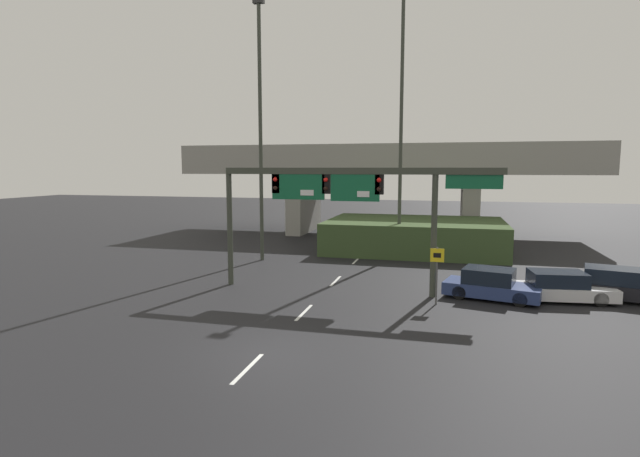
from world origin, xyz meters
The scene contains 11 objects.
ground_plane centered at (0.00, 0.00, 0.00)m, with size 160.00×160.00×0.00m, color black.
lane_markings centered at (0.00, 13.77, 0.00)m, with size 0.14×33.00×0.01m.
signal_gantry centered at (0.86, 8.58, 4.90)m, with size 13.61×0.44×6.10m.
speed_limit_sign centered at (5.38, 7.27, 1.69)m, with size 0.60×0.11×2.59m.
highway_light_pole_near centered at (2.55, 19.36, 9.43)m, with size 0.70×0.36×18.10m.
highway_light_pole_far centered at (-6.10, 15.56, 8.66)m, with size 0.70×0.36×16.56m.
overpass_bridge centered at (0.00, 30.65, 5.78)m, with size 35.86×9.11×8.09m.
grass_embankment centered at (3.47, 21.89, 1.13)m, with size 12.66×8.67×2.27m.
parked_sedan_near_right centered at (7.84, 8.95, 0.66)m, with size 4.60×2.83×1.43m.
parked_sedan_mid_right centered at (10.87, 9.38, 0.63)m, with size 4.73×2.36×1.36m.
parked_sedan_far_right centered at (13.47, 10.25, 0.68)m, with size 5.01×2.91×1.48m.
Camera 1 is at (5.79, -15.12, 6.09)m, focal length 28.00 mm.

